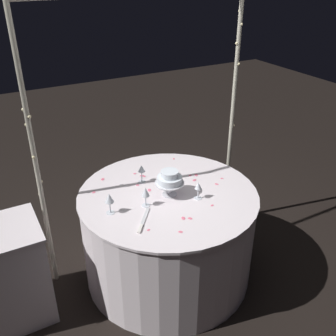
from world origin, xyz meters
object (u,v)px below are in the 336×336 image
(wine_glass_3, at_px, (142,170))
(cake_knife, at_px, (143,222))
(tiered_cake, at_px, (170,179))
(wine_glass_1, at_px, (145,193))
(side_table, at_px, (11,274))
(main_table, at_px, (168,234))
(wine_glass_0, at_px, (198,187))
(decorative_arch, at_px, (144,103))
(wine_glass_2, at_px, (109,199))

(wine_glass_3, bearing_deg, cake_knife, -114.49)
(tiered_cake, height_order, wine_glass_1, tiered_cake)
(side_table, bearing_deg, main_table, -7.44)
(main_table, distance_m, wine_glass_0, 0.55)
(decorative_arch, distance_m, wine_glass_2, 0.81)
(side_table, xyz_separation_m, wine_glass_0, (1.36, -0.33, 0.50))
(tiered_cake, bearing_deg, wine_glass_2, -178.75)
(decorative_arch, xyz_separation_m, cake_knife, (-0.33, -0.62, -0.61))
(tiered_cake, distance_m, cake_knife, 0.42)
(wine_glass_1, xyz_separation_m, wine_glass_2, (-0.26, 0.04, 0.01))
(wine_glass_0, distance_m, wine_glass_2, 0.66)
(tiered_cake, distance_m, wine_glass_0, 0.22)
(decorative_arch, relative_size, tiered_cake, 9.92)
(side_table, bearing_deg, cake_knife, -24.73)
(wine_glass_1, distance_m, cake_knife, 0.23)
(decorative_arch, height_order, side_table, decorative_arch)
(main_table, xyz_separation_m, wine_glass_0, (0.16, -0.17, 0.49))
(decorative_arch, bearing_deg, main_table, -90.17)
(wine_glass_2, bearing_deg, side_table, 165.00)
(side_table, xyz_separation_m, wine_glass_2, (0.71, -0.19, 0.52))
(decorative_arch, height_order, wine_glass_1, decorative_arch)
(side_table, xyz_separation_m, tiered_cake, (1.20, -0.18, 0.54))
(tiered_cake, bearing_deg, main_table, 96.15)
(side_table, bearing_deg, wine_glass_1, -13.21)
(wine_glass_0, relative_size, wine_glass_3, 0.92)
(wine_glass_0, bearing_deg, wine_glass_2, 168.15)
(decorative_arch, bearing_deg, wine_glass_3, -128.29)
(wine_glass_1, bearing_deg, side_table, 166.79)
(wine_glass_1, bearing_deg, wine_glass_3, 69.41)
(wine_glass_1, bearing_deg, wine_glass_2, 171.84)
(decorative_arch, bearing_deg, cake_knife, -117.72)
(decorative_arch, distance_m, wine_glass_3, 0.52)
(side_table, relative_size, wine_glass_3, 5.10)
(wine_glass_0, xyz_separation_m, wine_glass_2, (-0.64, 0.14, 0.02))
(main_table, relative_size, wine_glass_3, 9.15)
(wine_glass_2, bearing_deg, cake_knife, -53.35)
(tiered_cake, xyz_separation_m, wine_glass_0, (0.16, -0.15, -0.03))
(tiered_cake, bearing_deg, wine_glass_0, -42.55)
(decorative_arch, relative_size, cake_knife, 8.90)
(side_table, height_order, wine_glass_3, wine_glass_3)
(main_table, bearing_deg, wine_glass_2, -175.86)
(cake_knife, bearing_deg, wine_glass_2, 126.65)
(wine_glass_3, bearing_deg, decorative_arch, 51.71)
(decorative_arch, xyz_separation_m, wine_glass_3, (-0.10, -0.13, -0.50))
(wine_glass_0, xyz_separation_m, wine_glass_1, (-0.38, 0.10, 0.01))
(cake_knife, bearing_deg, wine_glass_1, 58.85)
(wine_glass_1, bearing_deg, tiered_cake, 11.95)
(wine_glass_1, height_order, wine_glass_2, wine_glass_2)
(tiered_cake, bearing_deg, wine_glass_1, -168.05)
(side_table, bearing_deg, decorative_arch, 10.60)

